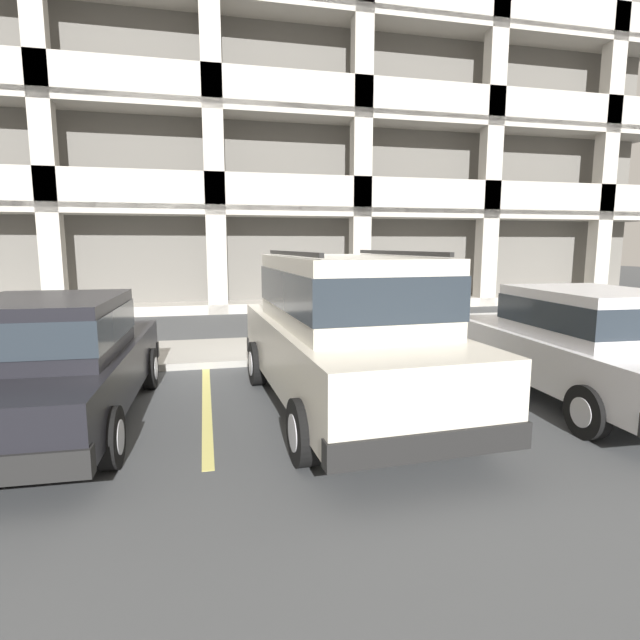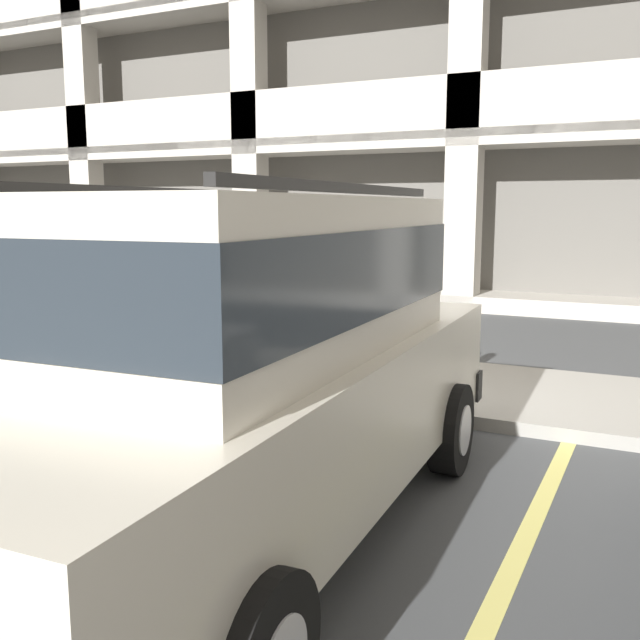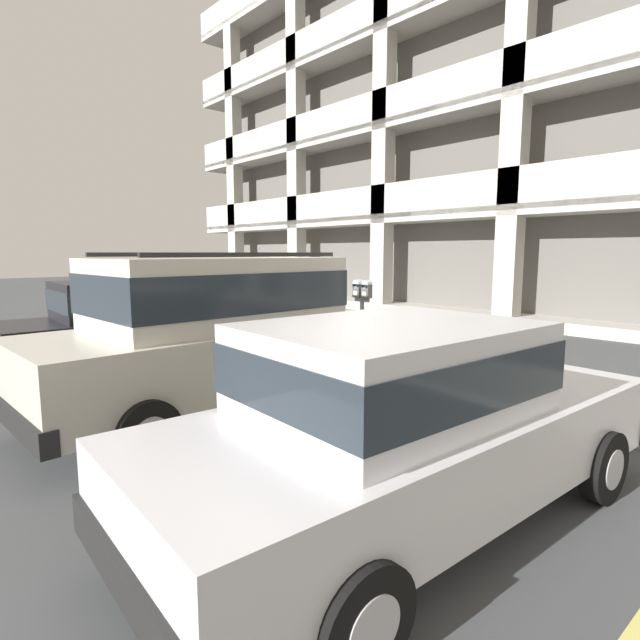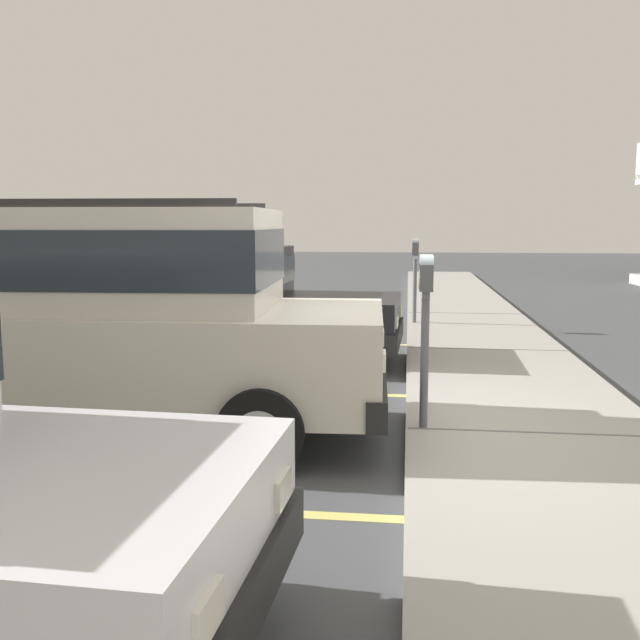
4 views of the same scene
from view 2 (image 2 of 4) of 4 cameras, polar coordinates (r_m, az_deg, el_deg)
The scene contains 6 objects.
ground_plane at distance 6.48m, azimuth 4.40°, elevation -8.67°, with size 80.00×80.00×0.10m.
sidewalk at distance 7.63m, azimuth 8.08°, elevation -5.15°, with size 40.00×2.20×0.12m.
parking_stall_lines at distance 4.78m, azimuth 16.78°, elevation -14.95°, with size 13.17×4.80×0.01m.
silver_suv at distance 4.09m, azimuth -6.61°, elevation -2.72°, with size 2.17×4.86×2.03m.
parking_meter_near at distance 6.56m, azimuth 5.22°, elevation 2.86°, with size 0.35×0.12×1.47m.
parking_garage at distance 19.01m, azimuth 16.17°, elevation 21.19°, with size 32.00×10.00×13.25m.
Camera 2 is at (2.29, -5.74, 1.92)m, focal length 40.00 mm.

